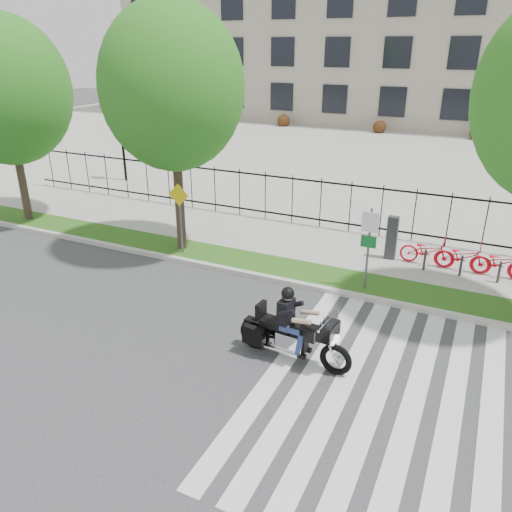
% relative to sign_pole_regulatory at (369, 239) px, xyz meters
% --- Properties ---
extents(ground, '(120.00, 120.00, 0.00)m').
position_rel_sign_pole_regulatory_xyz_m(ground, '(-3.00, -4.58, -1.74)').
color(ground, '#39393B').
rests_on(ground, ground).
extents(curb, '(60.00, 0.20, 0.15)m').
position_rel_sign_pole_regulatory_xyz_m(curb, '(-3.00, -0.48, -1.66)').
color(curb, '#B9B8AF').
rests_on(curb, ground).
extents(grass_verge, '(60.00, 1.50, 0.15)m').
position_rel_sign_pole_regulatory_xyz_m(grass_verge, '(-3.00, 0.37, -1.66)').
color(grass_verge, '#1F5014').
rests_on(grass_verge, ground).
extents(sidewalk, '(60.00, 3.50, 0.15)m').
position_rel_sign_pole_regulatory_xyz_m(sidewalk, '(-3.00, 2.87, -1.66)').
color(sidewalk, gray).
rests_on(sidewalk, ground).
extents(plaza, '(80.00, 34.00, 0.10)m').
position_rel_sign_pole_regulatory_xyz_m(plaza, '(-3.00, 20.42, -1.69)').
color(plaza, gray).
rests_on(plaza, ground).
extents(crosswalk_stripes, '(5.70, 8.00, 0.01)m').
position_rel_sign_pole_regulatory_xyz_m(crosswalk_stripes, '(1.82, -4.58, -1.73)').
color(crosswalk_stripes, silver).
rests_on(crosswalk_stripes, ground).
extents(iron_fence, '(30.00, 0.06, 2.00)m').
position_rel_sign_pole_regulatory_xyz_m(iron_fence, '(-3.00, 4.62, -0.59)').
color(iron_fence, black).
rests_on(iron_fence, sidewalk).
extents(office_building, '(60.00, 21.90, 20.15)m').
position_rel_sign_pole_regulatory_xyz_m(office_building, '(-3.00, 40.34, 8.23)').
color(office_building, '#AB9D89').
rests_on(office_building, ground).
extents(lamp_post_left, '(1.06, 0.70, 4.25)m').
position_rel_sign_pole_regulatory_xyz_m(lamp_post_left, '(-15.00, 7.42, 1.47)').
color(lamp_post_left, black).
rests_on(lamp_post_left, ground).
extents(street_tree_0, '(4.91, 4.91, 7.96)m').
position_rel_sign_pole_regulatory_xyz_m(street_tree_0, '(-14.43, 0.37, 3.54)').
color(street_tree_0, '#34281C').
rests_on(street_tree_0, grass_verge).
extents(street_tree_1, '(4.65, 4.65, 8.18)m').
position_rel_sign_pole_regulatory_xyz_m(street_tree_1, '(-6.76, 0.37, 3.91)').
color(street_tree_1, '#34281C').
rests_on(street_tree_1, grass_verge).
extents(sign_pole_regulatory, '(0.50, 0.09, 2.50)m').
position_rel_sign_pole_regulatory_xyz_m(sign_pole_regulatory, '(0.00, 0.00, 0.00)').
color(sign_pole_regulatory, '#59595B').
rests_on(sign_pole_regulatory, grass_verge).
extents(sign_pole_warning, '(0.78, 0.09, 2.49)m').
position_rel_sign_pole_regulatory_xyz_m(sign_pole_warning, '(-6.51, 0.00, 0.00)').
color(sign_pole_warning, '#59595B').
rests_on(sign_pole_warning, grass_verge).
extents(motorcycle_rider, '(2.92, 0.93, 2.25)m').
position_rel_sign_pole_regulatory_xyz_m(motorcycle_rider, '(-0.67, -4.19, -0.99)').
color(motorcycle_rider, black).
rests_on(motorcycle_rider, ground).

